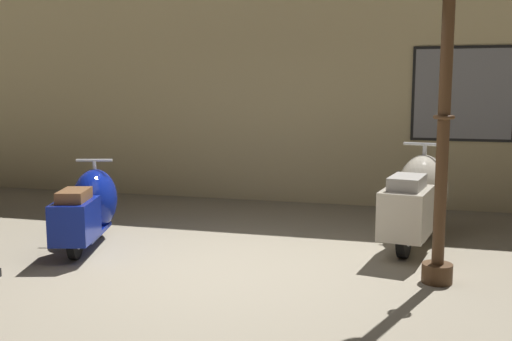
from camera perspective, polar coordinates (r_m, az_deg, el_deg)
ground_plane at (r=5.83m, az=-3.13°, el=-9.84°), size 60.00×60.00×0.00m
showroom_back_wall at (r=9.22m, az=4.29°, el=8.68°), size 18.00×0.24×3.80m
scooter_0 at (r=7.01m, az=-15.82°, el=-3.40°), size 0.85×1.62×0.95m
scooter_1 at (r=7.09m, az=15.42°, el=-2.59°), size 0.85×1.92×1.13m
lamppost at (r=5.51m, az=17.80°, el=6.03°), size 0.29×0.29×2.91m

